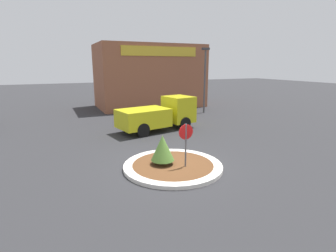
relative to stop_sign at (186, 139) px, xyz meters
The scene contains 7 objects.
ground_plane 1.54m from the stop_sign, 131.82° to the left, with size 120.00×120.00×0.00m, color #2D2D30.
traffic_island 1.46m from the stop_sign, 131.82° to the left, with size 4.39×4.39×0.17m.
stop_sign is the anchor object (origin of this frame).
island_shrub 1.15m from the stop_sign, 140.71° to the left, with size 1.04×1.04×1.32m.
utility_truck 7.37m from the stop_sign, 76.32° to the left, with size 5.79×3.10×2.25m.
storefront_building 18.37m from the stop_sign, 74.29° to the left, with size 11.03×6.07×6.55m.
light_pole 14.41m from the stop_sign, 54.90° to the left, with size 0.70×0.30×5.99m.
Camera 1 is at (-4.70, -9.89, 4.48)m, focal length 28.00 mm.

